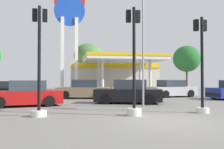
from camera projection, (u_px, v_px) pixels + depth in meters
name	position (u px, v px, depth m)	size (l,w,h in m)	color
ground_plane	(164.00, 120.00, 9.66)	(90.00, 90.00, 0.00)	slate
gas_station	(114.00, 76.00, 34.75)	(12.36, 13.04, 4.55)	beige
station_pole_sign	(70.00, 25.00, 30.10)	(3.83, 0.56, 13.39)	white
car_0	(84.00, 90.00, 21.30)	(4.89, 2.83, 1.64)	black
car_2	(172.00, 89.00, 23.20)	(4.83, 2.73, 1.63)	black
car_3	(129.00, 93.00, 16.79)	(4.95, 3.17, 1.65)	black
car_5	(4.00, 91.00, 20.65)	(4.61, 2.94, 1.54)	black
car_6	(25.00, 94.00, 14.98)	(4.73, 2.66, 1.60)	black
traffic_signal_0	(39.00, 72.00, 10.74)	(0.67, 0.69, 4.94)	silver
traffic_signal_1	(134.00, 74.00, 11.02)	(0.65, 0.68, 4.97)	silver
traffic_signal_2	(202.00, 71.00, 11.96)	(0.65, 0.67, 4.76)	silver
tree_1	(88.00, 56.00, 38.83)	(4.63, 4.63, 7.56)	brown
tree_2	(187.00, 59.00, 41.95)	(4.71, 4.71, 7.63)	brown
corner_streetlamp	(144.00, 31.00, 14.37)	(0.24, 1.48, 7.68)	gray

